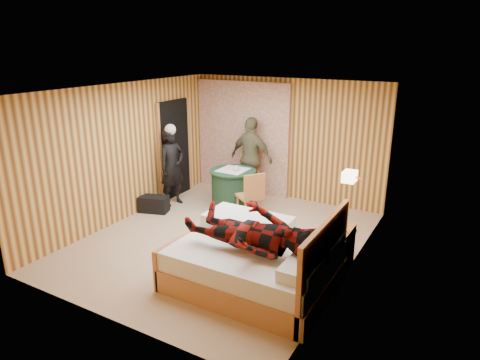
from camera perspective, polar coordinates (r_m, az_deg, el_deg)
The scene contains 23 objects.
floor at distance 7.26m, azimuth -2.29°, elevation -8.02°, with size 4.20×5.00×0.01m, color tan.
ceiling at distance 6.57m, azimuth -2.56°, elevation 12.02°, with size 4.20×5.00×0.01m, color silver.
wall_back at distance 8.95m, azimuth 6.15°, elevation 5.40°, with size 4.20×0.02×2.50m, color #EFBD5C.
wall_left at distance 8.09m, azimuth -15.15°, elevation 3.52°, with size 0.02×5.00×2.50m, color #EFBD5C.
wall_right at distance 6.01m, azimuth 14.82°, elevation -1.36°, with size 0.02×5.00×2.50m, color #EFBD5C.
curtain at distance 9.34m, azimuth 0.32°, elevation 5.70°, with size 2.20×0.08×2.40m, color beige.
doorway at distance 9.13m, azimuth -8.72°, elevation 4.08°, with size 0.06×0.90×2.05m, color black.
wall_lamp at distance 6.45m, azimuth 14.42°, elevation 0.46°, with size 0.26×0.24×0.16m.
bed at distance 5.91m, azimuth 2.31°, elevation -10.82°, with size 2.12×1.67×1.15m.
nightstand at distance 6.51m, azimuth 12.52°, elevation -8.62°, with size 0.46×0.62×0.60m.
round_table at distance 8.46m, azimuth -0.93°, elevation -1.20°, with size 0.91×0.91×0.80m.
chair_far at distance 9.02m, azimuth 1.23°, elevation 0.92°, with size 0.53×0.53×0.93m.
chair_near at distance 7.84m, azimuth 1.59°, elevation -1.74°, with size 0.58×0.58×0.93m.
duffel_bag at distance 8.53m, azimuth -11.41°, elevation -3.16°, with size 0.56×0.30×0.32m, color black.
sneaker_left at distance 7.92m, azimuth -1.17°, elevation -5.24°, with size 0.26×0.11×0.12m, color silver.
sneaker_right at distance 7.96m, azimuth -1.13°, elevation -5.12°, with size 0.27×0.11×0.12m, color silver.
woman_standing at distance 8.68m, azimuth -9.03°, elevation 1.74°, with size 0.58×0.38×1.58m, color black.
man_at_table at distance 8.96m, azimuth 1.53°, elevation 2.95°, with size 1.01×0.42×1.72m, color #676444.
man_on_bed at distance 5.42m, azimuth 1.55°, elevation -5.66°, with size 1.77×0.67×0.86m, color maroon.
book_lower at distance 6.34m, azimuth 12.56°, elevation -6.36°, with size 0.17×0.22×0.02m, color silver.
book_upper at distance 6.33m, azimuth 12.58°, elevation -6.20°, with size 0.16×0.22×0.02m, color silver.
cup_nightstand at distance 6.48m, azimuth 13.07°, elevation -5.49°, with size 0.10×0.10×0.09m, color silver.
cup_table at distance 8.23m, azimuth -0.53°, elevation 1.54°, with size 0.12×0.12×0.10m, color silver.
Camera 1 is at (3.49, -5.52, 3.16)m, focal length 32.00 mm.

